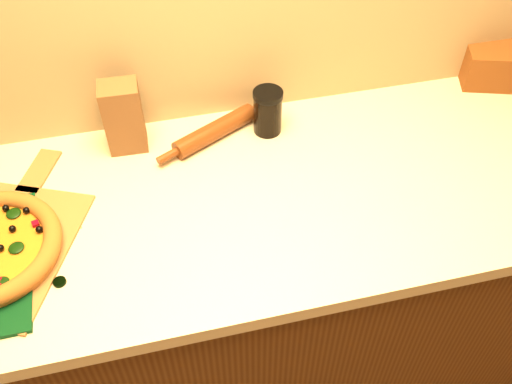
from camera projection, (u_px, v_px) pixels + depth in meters
name	position (u px, v px, depth m)	size (l,w,h in m)	color
cabinet	(224.00, 304.00, 1.72)	(2.80, 0.65, 0.86)	#47250F
countertop	(217.00, 206.00, 1.39)	(2.84, 0.68, 0.04)	beige
bottle_cap	(60.00, 282.00, 1.21)	(0.03, 0.03, 0.01)	black
rolling_pin	(215.00, 131.00, 1.51)	(0.33, 0.18, 0.05)	#51270D
paper_bag	(123.00, 117.00, 1.44)	(0.10, 0.08, 0.19)	brown
dark_jar	(268.00, 111.00, 1.50)	(0.08, 0.08, 0.13)	black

